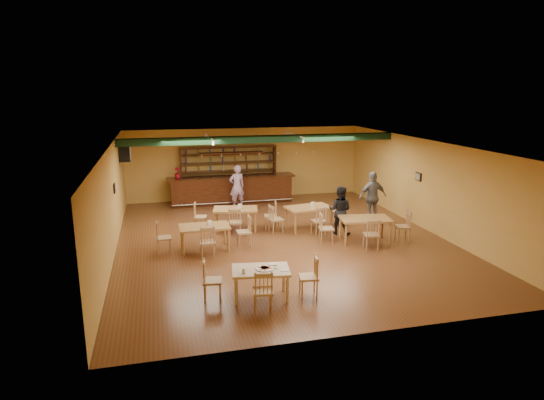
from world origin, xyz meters
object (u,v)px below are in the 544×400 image
object	(u,v)px
dining_table_a	(236,219)
dining_table_c	(205,238)
dining_table_d	(365,230)
patron_right_a	(340,210)
near_table	(261,283)
dining_table_b	(308,218)
patron_bar	(237,186)
bar_counter	(232,190)

from	to	relation	value
dining_table_a	dining_table_c	distance (m)	2.15
dining_table_d	patron_right_a	bearing A→B (deg)	124.32
near_table	dining_table_a	bearing A→B (deg)	94.92
near_table	dining_table_b	bearing A→B (deg)	69.09
dining_table_d	near_table	distance (m)	5.07
patron_right_a	patron_bar	bearing A→B (deg)	-21.55
dining_table_d	patron_bar	world-z (taller)	patron_bar
dining_table_b	bar_counter	bearing A→B (deg)	105.38
dining_table_b	dining_table_d	bearing A→B (deg)	-64.17
bar_counter	dining_table_c	bearing A→B (deg)	-106.97
patron_right_a	near_table	bearing A→B (deg)	85.06
dining_table_c	near_table	distance (m)	3.69
bar_counter	dining_table_c	xyz separation A→B (m)	(-1.68, -5.51, -0.20)
dining_table_b	dining_table_c	world-z (taller)	dining_table_b
dining_table_a	patron_bar	world-z (taller)	patron_bar
dining_table_b	dining_table_c	xyz separation A→B (m)	(-3.64, -1.31, -0.01)
dining_table_c	near_table	size ratio (longest dim) A/B	1.13
bar_counter	near_table	xyz separation A→B (m)	(-0.79, -9.09, -0.22)
dining_table_c	dining_table_a	bearing A→B (deg)	55.09
dining_table_c	near_table	xyz separation A→B (m)	(0.90, -3.58, -0.02)
dining_table_c	dining_table_d	bearing A→B (deg)	-5.64
patron_bar	near_table	bearing A→B (deg)	71.70
dining_table_d	patron_right_a	xyz separation A→B (m)	(-0.45, 0.96, 0.41)
dining_table_c	patron_bar	size ratio (longest dim) A/B	0.84
dining_table_a	patron_right_a	distance (m)	3.48
dining_table_c	dining_table_d	xyz separation A→B (m)	(4.88, -0.45, 0.02)
bar_counter	dining_table_d	size ratio (longest dim) A/B	3.44
dining_table_a	dining_table_d	xyz separation A→B (m)	(3.67, -2.22, 0.01)
dining_table_d	near_table	world-z (taller)	dining_table_d
bar_counter	patron_right_a	xyz separation A→B (m)	(2.75, -5.00, 0.22)
patron_bar	bar_counter	bearing A→B (deg)	-95.99
dining_table_c	patron_bar	xyz separation A→B (m)	(1.77, 4.69, 0.50)
dining_table_b	dining_table_c	size ratio (longest dim) A/B	1.04
dining_table_c	patron_right_a	bearing A→B (deg)	6.15
dining_table_d	patron_bar	size ratio (longest dim) A/B	0.88
dining_table_a	dining_table_b	xyz separation A→B (m)	(2.42, -0.46, 0.01)
bar_counter	dining_table_d	world-z (taller)	bar_counter
dining_table_b	near_table	distance (m)	5.61
bar_counter	dining_table_b	bearing A→B (deg)	-65.06
dining_table_a	near_table	size ratio (longest dim) A/B	1.14
dining_table_d	near_table	xyz separation A→B (m)	(-3.99, -3.13, -0.04)
bar_counter	dining_table_a	xyz separation A→B (m)	(-0.46, -3.74, -0.20)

